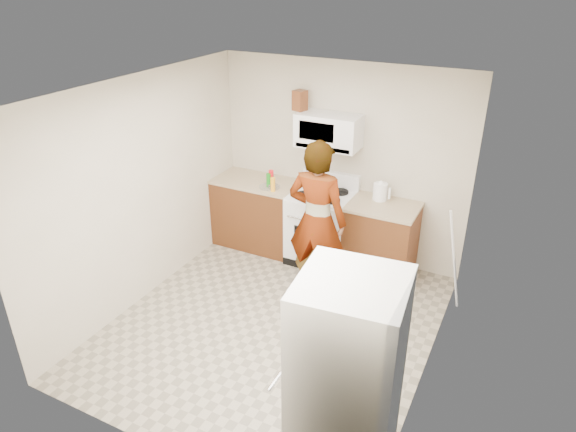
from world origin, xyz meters
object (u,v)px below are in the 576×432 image
Objects in this scene: fridge at (346,384)px; saucepan at (314,183)px; person at (317,221)px; microwave at (329,131)px; gas_range at (321,226)px; kettle at (380,192)px.

saucepan is at bearing 112.52° from fridge.
microwave is at bearing -74.55° from person.
microwave is 0.45× the size of fridge.
gas_range is 0.66× the size of fridge.
person is 2.37m from fridge.
microwave is at bearing 9.91° from saucepan.
gas_range is at bearing -90.00° from microwave.
microwave reaches higher than gas_range.
fridge is 3.02m from kettle.
microwave is 0.71m from saucepan.
saucepan is at bearing -163.58° from kettle.
microwave is 0.41× the size of person.
microwave is at bearing 109.72° from fridge.
fridge is 7.96× the size of saucepan.
fridge is at bearing -61.82° from saucepan.
kettle reaches higher than gas_range.
microwave is 3.34m from fridge.
kettle is (-0.70, 2.93, 0.19)m from fridge.
gas_range is 0.89m from kettle.
kettle is 0.97× the size of saucepan.
gas_range is 1.22m from microwave.
gas_range reaches higher than saucepan.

